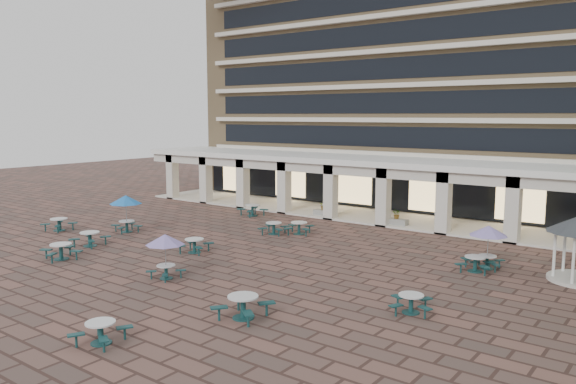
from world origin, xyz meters
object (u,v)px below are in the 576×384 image
object	(u,v)px
picnic_table_2	(101,331)
planter_right	(397,220)
planter_left	(324,211)
picnic_table_1	(90,238)
picnic_table_0	(59,223)

from	to	relation	value
picnic_table_2	planter_right	bearing A→B (deg)	75.52
picnic_table_2	planter_left	size ratio (longest dim) A/B	1.30
picnic_table_1	picnic_table_2	world-z (taller)	picnic_table_1
picnic_table_1	planter_left	size ratio (longest dim) A/B	1.45
planter_right	picnic_table_2	bearing A→B (deg)	-87.50
picnic_table_2	planter_right	world-z (taller)	planter_right
picnic_table_0	picnic_table_2	xyz separation A→B (m)	(17.94, -9.27, -0.04)
picnic_table_1	planter_right	size ratio (longest dim) A/B	1.45
picnic_table_1	picnic_table_2	size ratio (longest dim) A/B	1.11
picnic_table_1	picnic_table_0	bearing A→B (deg)	149.77
picnic_table_0	planter_right	distance (m)	22.35
picnic_table_0	picnic_table_1	size ratio (longest dim) A/B	0.92
picnic_table_2	picnic_table_1	bearing A→B (deg)	130.64
picnic_table_0	planter_left	distance (m)	18.29
planter_left	planter_right	size ratio (longest dim) A/B	1.00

